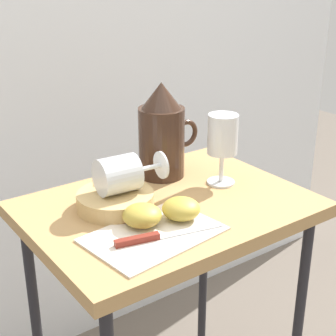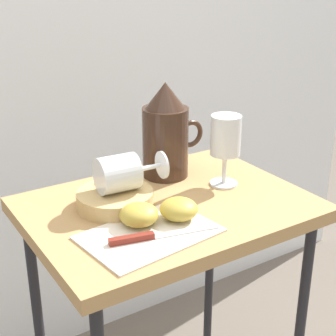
# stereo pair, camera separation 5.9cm
# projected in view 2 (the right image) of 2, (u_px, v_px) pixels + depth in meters

# --- Properties ---
(curtain_drape) EXTENTS (2.40, 0.03, 1.83)m
(curtain_drape) POSITION_uv_depth(u_px,v_px,m) (61.00, 72.00, 1.48)
(curtain_drape) COLOR white
(curtain_drape) RESTS_ON ground_plane
(table) EXTENTS (0.59, 0.43, 0.74)m
(table) POSITION_uv_depth(u_px,v_px,m) (168.00, 235.00, 1.14)
(table) COLOR #AD8451
(table) RESTS_ON ground_plane
(linen_napkin) EXTENTS (0.27, 0.19, 0.00)m
(linen_napkin) POSITION_uv_depth(u_px,v_px,m) (150.00, 234.00, 0.98)
(linen_napkin) COLOR silver
(linen_napkin) RESTS_ON table
(basket_tray) EXTENTS (0.16, 0.16, 0.03)m
(basket_tray) POSITION_uv_depth(u_px,v_px,m) (115.00, 199.00, 1.08)
(basket_tray) COLOR tan
(basket_tray) RESTS_ON table
(pitcher) EXTENTS (0.16, 0.11, 0.23)m
(pitcher) POSITION_uv_depth(u_px,v_px,m) (166.00, 139.00, 1.21)
(pitcher) COLOR #382319
(pitcher) RESTS_ON table
(wine_glass_upright) EXTENTS (0.07, 0.07, 0.16)m
(wine_glass_upright) POSITION_uv_depth(u_px,v_px,m) (226.00, 140.00, 1.15)
(wine_glass_upright) COLOR silver
(wine_glass_upright) RESTS_ON table
(wine_glass_tipped_near) EXTENTS (0.15, 0.08, 0.08)m
(wine_glass_tipped_near) POSITION_uv_depth(u_px,v_px,m) (119.00, 173.00, 1.07)
(wine_glass_tipped_near) COLOR silver
(wine_glass_tipped_near) RESTS_ON basket_tray
(apple_half_left) EXTENTS (0.08, 0.08, 0.04)m
(apple_half_left) POSITION_uv_depth(u_px,v_px,m) (139.00, 215.00, 1.00)
(apple_half_left) COLOR #B29938
(apple_half_left) RESTS_ON linen_napkin
(apple_half_right) EXTENTS (0.08, 0.08, 0.04)m
(apple_half_right) POSITION_uv_depth(u_px,v_px,m) (179.00, 209.00, 1.02)
(apple_half_right) COLOR #B29938
(apple_half_right) RESTS_ON linen_napkin
(knife) EXTENTS (0.21, 0.06, 0.01)m
(knife) POSITION_uv_depth(u_px,v_px,m) (149.00, 236.00, 0.96)
(knife) COLOR silver
(knife) RESTS_ON linen_napkin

